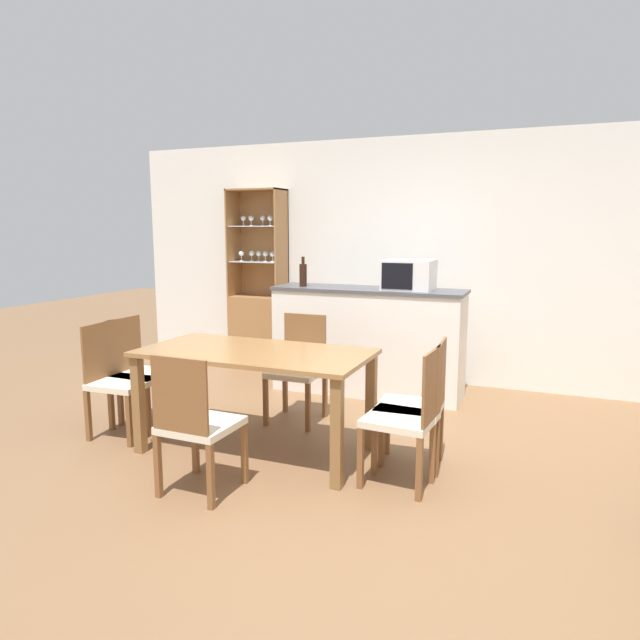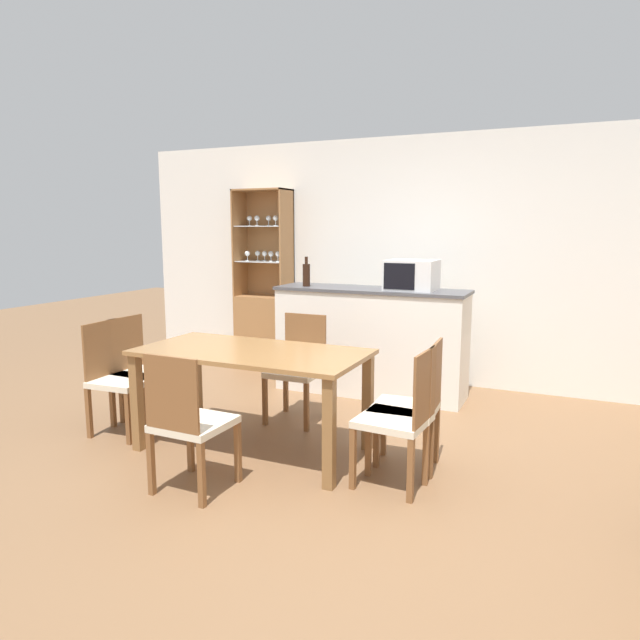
% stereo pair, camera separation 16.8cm
% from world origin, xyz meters
% --- Properties ---
extents(ground_plane, '(18.00, 18.00, 0.00)m').
position_xyz_m(ground_plane, '(0.00, 0.00, 0.00)').
color(ground_plane, brown).
extents(wall_back, '(6.80, 0.06, 2.55)m').
position_xyz_m(wall_back, '(0.00, 2.63, 1.27)').
color(wall_back, white).
rests_on(wall_back, ground_plane).
extents(kitchen_counter, '(1.87, 0.54, 1.04)m').
position_xyz_m(kitchen_counter, '(-0.35, 1.95, 0.52)').
color(kitchen_counter, white).
rests_on(kitchen_counter, ground_plane).
extents(display_cabinet, '(0.63, 0.33, 2.04)m').
position_xyz_m(display_cabinet, '(-1.82, 2.44, 0.61)').
color(display_cabinet, '#A37042').
rests_on(display_cabinet, ground_plane).
extents(dining_table, '(1.65, 0.83, 0.75)m').
position_xyz_m(dining_table, '(-0.65, 0.21, 0.64)').
color(dining_table, olive).
rests_on(dining_table, ground_plane).
extents(dining_chair_head_near, '(0.43, 0.43, 0.89)m').
position_xyz_m(dining_chair_head_near, '(-0.65, -0.53, 0.45)').
color(dining_chair_head_near, beige).
rests_on(dining_chair_head_near, ground_plane).
extents(dining_chair_side_right_far, '(0.44, 0.44, 0.89)m').
position_xyz_m(dining_chair_side_right_far, '(0.50, 0.34, 0.45)').
color(dining_chair_side_right_far, beige).
rests_on(dining_chair_side_right_far, ground_plane).
extents(dining_chair_side_right_near, '(0.45, 0.45, 0.89)m').
position_xyz_m(dining_chair_side_right_near, '(0.50, 0.09, 0.45)').
color(dining_chair_side_right_near, beige).
rests_on(dining_chair_side_right_near, ground_plane).
extents(dining_chair_head_far, '(0.42, 0.42, 0.89)m').
position_xyz_m(dining_chair_head_far, '(-0.65, 0.95, 0.45)').
color(dining_chair_head_far, beige).
rests_on(dining_chair_head_far, ground_plane).
extents(dining_chair_side_left_near, '(0.44, 0.44, 0.89)m').
position_xyz_m(dining_chair_side_left_near, '(-1.80, 0.09, 0.45)').
color(dining_chair_side_left_near, beige).
rests_on(dining_chair_side_left_near, ground_plane).
extents(dining_chair_side_left_far, '(0.43, 0.43, 0.89)m').
position_xyz_m(dining_chair_side_left_far, '(-1.80, 0.34, 0.45)').
color(dining_chair_side_left_far, beige).
rests_on(dining_chair_side_left_far, ground_plane).
extents(microwave, '(0.46, 0.41, 0.28)m').
position_xyz_m(microwave, '(0.04, 1.97, 1.18)').
color(microwave, silver).
rests_on(microwave, kitchen_counter).
extents(wine_bottle, '(0.07, 0.07, 0.29)m').
position_xyz_m(wine_bottle, '(-1.00, 1.86, 1.16)').
color(wine_bottle, black).
rests_on(wine_bottle, kitchen_counter).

